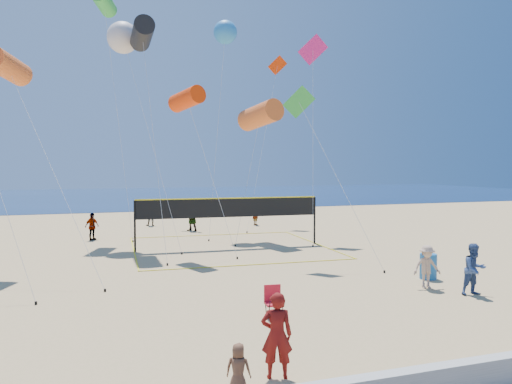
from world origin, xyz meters
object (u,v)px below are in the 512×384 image
object	(u,v)px
trash_barrel	(428,266)
volleyball_net	(229,213)
woman	(277,335)
camp_chair	(273,299)

from	to	relation	value
trash_barrel	volleyball_net	size ratio (longest dim) A/B	0.09
woman	trash_barrel	xyz separation A→B (m)	(8.65, 6.41, -0.40)
camp_chair	trash_barrel	size ratio (longest dim) A/B	1.05
woman	trash_barrel	world-z (taller)	woman
volleyball_net	trash_barrel	bearing A→B (deg)	-58.38
woman	volleyball_net	distance (m)	16.23
camp_chair	woman	bearing A→B (deg)	-103.99
camp_chair	trash_barrel	xyz separation A→B (m)	(7.27, 2.58, -0.03)
woman	volleyball_net	world-z (taller)	volleyball_net
camp_chair	trash_barrel	distance (m)	7.71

